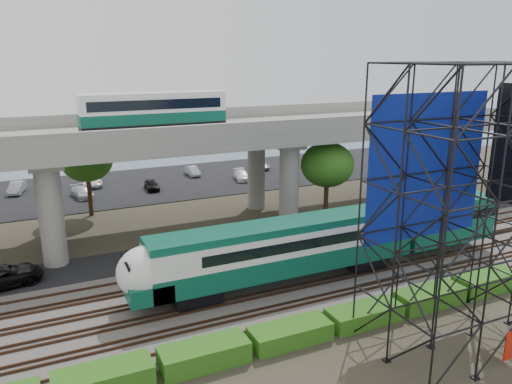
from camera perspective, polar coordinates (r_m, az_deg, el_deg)
name	(u,v)px	position (r m, az deg, el deg)	size (l,w,h in m)	color
ground	(243,311)	(31.90, -1.53, -13.42)	(140.00, 140.00, 0.00)	#474233
ballast_bed	(231,296)	(33.49, -2.92, -11.77)	(90.00, 12.00, 0.20)	slate
service_road	(191,252)	(40.83, -7.44, -6.83)	(90.00, 5.00, 0.08)	black
parking_lot	(132,186)	(62.62, -13.99, 0.70)	(90.00, 18.00, 0.08)	black
harbor_water	(104,155)	(83.87, -16.96, 4.11)	(140.00, 40.00, 0.03)	#496579
rail_tracks	(231,293)	(33.41, -2.92, -11.50)	(90.00, 9.52, 0.16)	#472D1E
commuter_train	(313,242)	(34.93, 6.57, -5.68)	(29.30, 3.06, 4.30)	black
overpass	(167,142)	(43.71, -10.11, 5.69)	(80.00, 12.00, 12.40)	#9E9B93
scaffold_tower	(466,213)	(28.02, 22.86, -2.22)	(9.36, 6.36, 15.00)	black
hedge_strip	(290,333)	(28.66, 3.94, -15.76)	(34.60, 1.80, 1.20)	#2B5D15
trees	(115,176)	(43.47, -15.85, 1.74)	(40.94, 16.94, 7.69)	#382314
suv	(2,276)	(38.53, -27.06, -8.59)	(2.48, 5.37, 1.49)	black
parked_cars	(136,180)	(62.37, -13.57, 1.29)	(38.91, 9.52, 1.31)	silver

